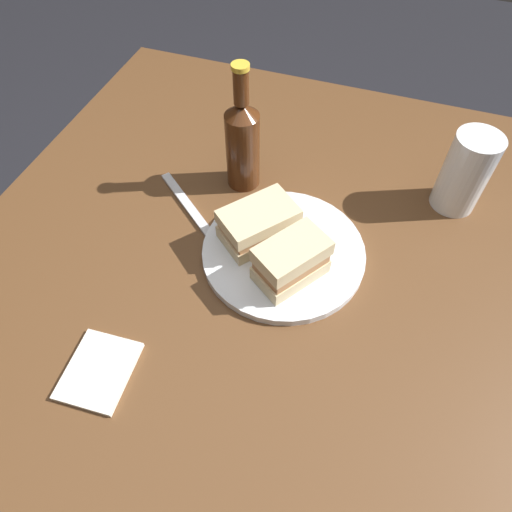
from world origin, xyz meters
name	(u,v)px	position (x,y,z in m)	size (l,w,h in m)	color
ground_plane	(240,420)	(0.00, 0.00, 0.00)	(6.00, 6.00, 0.00)	black
dining_table	(235,369)	(0.00, 0.00, 0.36)	(1.22, 0.95, 0.72)	brown
plate	(283,252)	(-0.08, 0.07, 0.73)	(0.27, 0.27, 0.01)	white
sandwich_half_left	(259,224)	(-0.09, 0.02, 0.76)	(0.14, 0.14, 0.06)	beige
sandwich_half_right	(291,261)	(-0.03, 0.10, 0.77)	(0.13, 0.12, 0.07)	beige
potato_wedge_front	(243,236)	(-0.08, 0.00, 0.74)	(0.04, 0.02, 0.02)	#AD702D
potato_wedge_middle	(253,249)	(-0.06, 0.02, 0.74)	(0.04, 0.02, 0.01)	gold
potato_wedge_back	(258,248)	(-0.06, 0.03, 0.74)	(0.05, 0.02, 0.02)	gold
pint_glass	(464,176)	(-0.30, 0.33, 0.79)	(0.08, 0.08, 0.15)	white
cider_bottle	(243,142)	(-0.23, -0.05, 0.81)	(0.06, 0.06, 0.24)	#47230F
napkin	(99,371)	(0.21, -0.12, 0.72)	(0.11, 0.09, 0.01)	silver
fork	(186,203)	(-0.13, -0.13, 0.72)	(0.18, 0.02, 0.01)	silver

